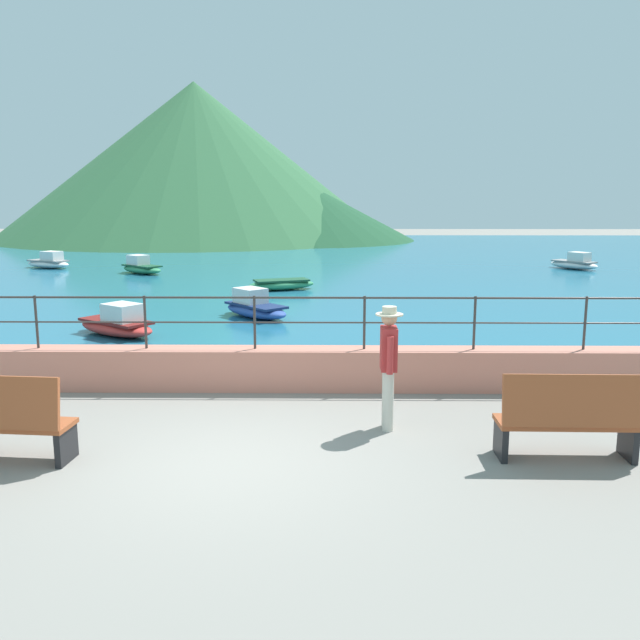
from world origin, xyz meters
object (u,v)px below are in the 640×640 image
at_px(person_walking, 388,361).
at_px(boat_2, 141,267).
at_px(bench_far, 569,417).
at_px(boat_5, 255,307).
at_px(boat_0, 575,263).
at_px(boat_1, 282,284).
at_px(boat_3, 49,262).
at_px(boat_7, 117,324).

relative_size(person_walking, boat_2, 0.75).
bearing_deg(boat_2, bench_far, -61.47).
bearing_deg(boat_5, person_walking, -71.84).
relative_size(boat_0, boat_1, 0.97).
relative_size(person_walking, boat_0, 0.73).
xyz_separation_m(bench_far, person_walking, (-2.12, 1.14, 0.42)).
xyz_separation_m(bench_far, boat_1, (-4.55, 14.90, -0.30)).
bearing_deg(boat_1, person_walking, -79.96).
bearing_deg(boat_1, bench_far, -73.00).
distance_m(bench_far, boat_5, 10.80).
bearing_deg(boat_0, bench_far, -110.18).
bearing_deg(boat_5, boat_3, 130.85).
height_order(boat_3, boat_7, same).
bearing_deg(person_walking, boat_0, 63.87).
xyz_separation_m(person_walking, boat_2, (-8.64, 18.66, -0.65)).
xyz_separation_m(bench_far, boat_2, (-10.76, 19.79, -0.23)).
bearing_deg(boat_7, boat_2, 103.12).
xyz_separation_m(bench_far, boat_7, (-7.83, 7.21, -0.23)).
height_order(bench_far, boat_3, bench_far).
bearing_deg(boat_0, boat_5, -136.78).
relative_size(boat_0, boat_7, 1.00).
height_order(boat_0, boat_2, same).
distance_m(boat_0, boat_1, 14.29).
distance_m(boat_0, boat_3, 23.49).
height_order(person_walking, boat_5, person_walking).
relative_size(boat_0, boat_2, 1.02).
bearing_deg(boat_1, boat_0, 28.62).
bearing_deg(boat_1, boat_7, -113.09).
height_order(person_walking, boat_3, person_walking).
bearing_deg(person_walking, boat_7, 133.22).
bearing_deg(boat_7, bench_far, -42.65).
xyz_separation_m(bench_far, boat_5, (-4.90, 9.62, -0.23)).
xyz_separation_m(boat_0, boat_1, (-12.54, -6.84, -0.07)).
distance_m(boat_2, boat_3, 5.18).
bearing_deg(boat_2, boat_1, -38.27).
xyz_separation_m(boat_0, boat_7, (-15.82, -14.53, 0.00)).
height_order(bench_far, boat_7, bench_far).
bearing_deg(boat_0, boat_3, 179.67).
height_order(boat_2, boat_5, same).
bearing_deg(boat_1, boat_3, 147.47).
height_order(bench_far, person_walking, person_walking).
bearing_deg(boat_7, boat_1, 66.91).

